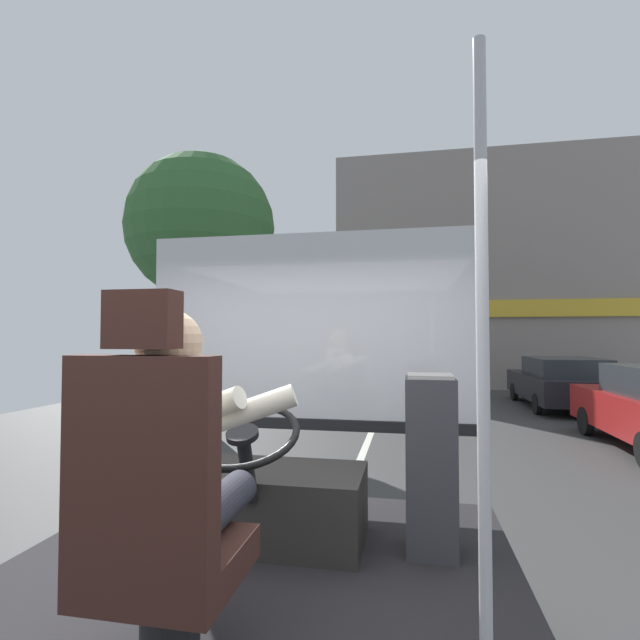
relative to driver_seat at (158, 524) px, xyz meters
name	(u,v)px	position (x,y,z in m)	size (l,w,h in m)	color
ground	(376,421)	(0.05, 9.20, -1.31)	(18.00, 44.00, 0.06)	#383838
driver_seat	(158,524)	(0.00, 0.00, 0.00)	(0.48, 0.48, 1.30)	black
bus_driver	(178,454)	(0.00, 0.13, 0.20)	(0.77, 0.61, 0.81)	#282833
steering_console	(267,501)	(0.00, 1.18, -0.33)	(1.10, 0.97, 0.80)	#282623
handrail_pole	(483,355)	(1.05, 0.26, 0.55)	(0.04, 0.04, 2.20)	#B7B7BC
fare_box	(431,463)	(0.92, 1.21, -0.08)	(0.27, 0.28, 0.96)	#333338
windshield_panel	(307,352)	(0.05, 2.02, 0.49)	(2.50, 0.08, 1.48)	silver
street_tree	(201,229)	(-3.46, 7.60, 2.86)	(3.06, 3.06, 5.69)	#4C3828
shop_building	(492,277)	(4.16, 18.82, 3.06)	(12.15, 6.02, 8.69)	gray
parked_car_black	(563,382)	(4.77, 11.93, -0.60)	(2.01, 4.09, 1.33)	black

